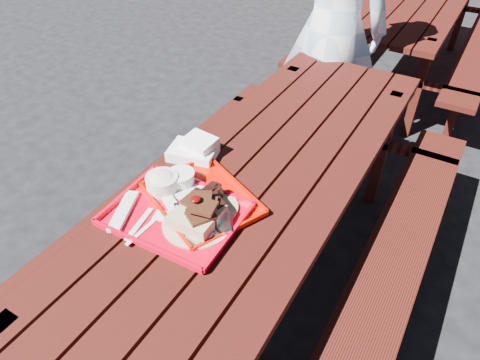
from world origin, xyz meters
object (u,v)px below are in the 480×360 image
at_px(picnic_table_far, 414,18).
at_px(far_tray, 199,197).
at_px(near_tray, 179,206).
at_px(person, 333,28).
at_px(picnic_table_near, 258,207).

xyz_separation_m(picnic_table_far, far_tray, (-0.11, -3.06, 0.21)).
height_order(picnic_table_far, near_tray, near_tray).
distance_m(picnic_table_far, near_tray, 3.16).
xyz_separation_m(far_tray, person, (-0.10, 1.58, 0.12)).
distance_m(far_tray, person, 1.59).
relative_size(picnic_table_near, picnic_table_far, 1.00).
xyz_separation_m(picnic_table_far, person, (-0.21, -1.48, 0.33)).
height_order(near_tray, person, person).
height_order(near_tray, far_tray, near_tray).
height_order(picnic_table_near, near_tray, near_tray).
distance_m(picnic_table_far, person, 1.53).
height_order(picnic_table_far, far_tray, far_tray).
distance_m(picnic_table_far, far_tray, 3.07).
distance_m(near_tray, person, 1.68).
relative_size(near_tray, far_tray, 0.94).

